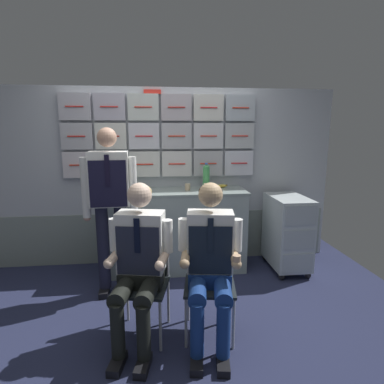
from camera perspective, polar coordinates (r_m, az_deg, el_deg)
ground at (r=3.00m, az=-3.69°, el=-22.67°), size 4.80×4.80×0.04m
galley_bulkhead at (r=3.90m, az=-5.03°, el=3.39°), size 4.20×0.14×2.15m
galley_counter at (r=3.78m, az=-2.70°, el=-6.91°), size 1.61×0.53×0.96m
service_trolley at (r=3.92m, az=16.90°, el=-6.79°), size 0.40×0.65×0.89m
folding_chair_left at (r=2.69m, az=-8.63°, el=-13.98°), size 0.47×0.47×0.84m
crew_member_left at (r=2.47m, az=-9.65°, el=-11.73°), size 0.51×0.66×1.26m
folding_chair_right at (r=2.68m, az=3.20°, el=-13.99°), size 0.46×0.46×0.84m
crew_member_right at (r=2.46m, az=3.32°, el=-11.77°), size 0.50×0.65×1.26m
crew_member_standing at (r=3.18m, az=-14.67°, el=-1.04°), size 0.53×0.27×1.68m
sparkling_bottle_green at (r=3.65m, az=-12.35°, el=2.27°), size 0.08×0.08×0.30m
water_bottle_blue_cap at (r=3.71m, az=2.60°, el=2.77°), size 0.08×0.08×0.31m
paper_cup_tan at (r=3.67m, az=-0.79°, el=0.96°), size 0.06×0.06×0.08m
coffee_cup_spare at (r=3.64m, az=2.58°, el=0.92°), size 0.06×0.06×0.09m
snack_banana at (r=3.85m, az=5.33°, el=1.08°), size 0.17×0.10×0.04m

